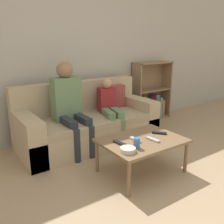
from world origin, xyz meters
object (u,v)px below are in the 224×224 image
(tv_remote_2, at_px, (153,140))
(snack_bowl, at_px, (128,150))
(bookshelf, at_px, (149,98))
(coffee_table, at_px, (142,142))
(cup_near, at_px, (137,143))
(tv_remote_1, at_px, (120,143))
(person_adult, at_px, (68,101))
(person_child, at_px, (110,107))
(couch, at_px, (88,124))
(tv_remote_3, at_px, (135,140))
(tv_remote_0, at_px, (159,133))

(tv_remote_2, relative_size, snack_bowl, 1.09)
(bookshelf, distance_m, coffee_table, 2.14)
(bookshelf, distance_m, tv_remote_2, 2.15)
(cup_near, bearing_deg, coffee_table, 36.38)
(bookshelf, relative_size, tv_remote_1, 6.26)
(person_adult, height_order, tv_remote_2, person_adult)
(bookshelf, bearing_deg, snack_bowl, -137.58)
(person_child, height_order, snack_bowl, person_child)
(couch, distance_m, person_adult, 0.53)
(tv_remote_2, bearing_deg, person_adult, 106.92)
(person_child, bearing_deg, cup_near, -97.21)
(bookshelf, bearing_deg, tv_remote_2, -131.67)
(tv_remote_3, bearing_deg, bookshelf, 48.11)
(bookshelf, height_order, cup_near, bookshelf)
(couch, bearing_deg, tv_remote_0, -71.80)
(person_child, xyz_separation_m, tv_remote_0, (0.06, -0.97, -0.12))
(couch, height_order, tv_remote_0, couch)
(person_child, height_order, tv_remote_3, person_child)
(person_child, bearing_deg, snack_bowl, -102.45)
(tv_remote_2, xyz_separation_m, tv_remote_3, (-0.17, 0.10, 0.00))
(person_adult, relative_size, snack_bowl, 7.60)
(tv_remote_2, distance_m, snack_bowl, 0.42)
(bookshelf, bearing_deg, tv_remote_0, -129.24)
(person_child, distance_m, tv_remote_3, 1.03)
(cup_near, height_order, tv_remote_1, cup_near)
(person_adult, distance_m, cup_near, 1.23)
(person_child, height_order, cup_near, person_child)
(couch, distance_m, tv_remote_3, 1.11)
(tv_remote_1, bearing_deg, tv_remote_0, -8.04)
(tv_remote_0, relative_size, snack_bowl, 1.01)
(couch, distance_m, coffee_table, 1.12)
(person_adult, relative_size, tv_remote_1, 6.97)
(tv_remote_1, bearing_deg, tv_remote_3, -12.44)
(couch, relative_size, tv_remote_0, 12.39)
(bookshelf, distance_m, person_child, 1.40)
(couch, xyz_separation_m, person_child, (0.30, -0.13, 0.24))
(coffee_table, relative_size, tv_remote_1, 5.21)
(snack_bowl, bearing_deg, person_child, 64.17)
(bookshelf, height_order, tv_remote_3, bookshelf)
(person_child, distance_m, tv_remote_2, 1.10)
(person_child, distance_m, tv_remote_0, 0.98)
(cup_near, xyz_separation_m, tv_remote_0, (0.49, 0.16, -0.04))
(tv_remote_0, distance_m, snack_bowl, 0.65)
(coffee_table, distance_m, person_adult, 1.16)
(tv_remote_0, bearing_deg, tv_remote_1, 138.88)
(bookshelf, height_order, tv_remote_0, bookshelf)
(couch, bearing_deg, snack_bowl, -101.32)
(person_adult, distance_m, snack_bowl, 1.24)
(coffee_table, relative_size, person_child, 0.96)
(bookshelf, height_order, tv_remote_2, bookshelf)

